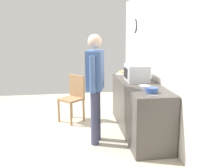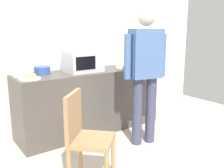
% 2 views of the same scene
% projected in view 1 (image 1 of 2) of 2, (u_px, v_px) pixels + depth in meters
% --- Properties ---
extents(ground_plane, '(6.00, 6.00, 0.00)m').
position_uv_depth(ground_plane, '(72.00, 132.00, 4.68)').
color(ground_plane, beige).
extents(back_wall, '(5.40, 0.13, 2.60)m').
position_uv_depth(back_wall, '(158.00, 60.00, 4.65)').
color(back_wall, silver).
rests_on(back_wall, ground_plane).
extents(kitchen_counter, '(2.19, 0.62, 0.92)m').
position_uv_depth(kitchen_counter, '(138.00, 107.00, 4.65)').
color(kitchen_counter, '#4C4742').
rests_on(kitchen_counter, ground_plane).
extents(microwave, '(0.50, 0.39, 0.30)m').
position_uv_depth(microwave, '(137.00, 73.00, 4.65)').
color(microwave, silver).
rests_on(microwave, kitchen_counter).
extents(sandwich_plate, '(0.27, 0.27, 0.07)m').
position_uv_depth(sandwich_plate, '(122.00, 73.00, 5.44)').
color(sandwich_plate, white).
rests_on(sandwich_plate, kitchen_counter).
extents(salad_bowl, '(0.18, 0.18, 0.08)m').
position_uv_depth(salad_bowl, '(152.00, 90.00, 3.80)').
color(salad_bowl, '#33519E').
rests_on(salad_bowl, kitchen_counter).
extents(cereal_bowl, '(0.18, 0.18, 0.06)m').
position_uv_depth(cereal_bowl, '(145.00, 87.00, 4.03)').
color(cereal_bowl, white).
rests_on(cereal_bowl, kitchen_counter).
extents(mixing_bowl, '(0.21, 0.21, 0.10)m').
position_uv_depth(mixing_bowl, '(139.00, 74.00, 5.21)').
color(mixing_bowl, '#33519E').
rests_on(mixing_bowl, kitchen_counter).
extents(toaster, '(0.22, 0.18, 0.20)m').
position_uv_depth(toaster, '(135.00, 69.00, 5.48)').
color(toaster, silver).
rests_on(toaster, kitchen_counter).
extents(fork_utensil, '(0.04, 0.17, 0.01)m').
position_uv_depth(fork_utensil, '(152.00, 96.00, 3.61)').
color(fork_utensil, silver).
rests_on(fork_utensil, kitchen_counter).
extents(spoon_utensil, '(0.14, 0.13, 0.01)m').
position_uv_depth(spoon_utensil, '(150.00, 80.00, 4.81)').
color(spoon_utensil, silver).
rests_on(spoon_utensil, kitchen_counter).
extents(person_standing, '(0.57, 0.33, 1.78)m').
position_uv_depth(person_standing, '(95.00, 81.00, 4.08)').
color(person_standing, '#3D3F5C').
rests_on(person_standing, ground_plane).
extents(wooden_chair, '(0.57, 0.57, 0.94)m').
position_uv_depth(wooden_chair, '(73.00, 96.00, 5.21)').
color(wooden_chair, '#A87F56').
rests_on(wooden_chair, ground_plane).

